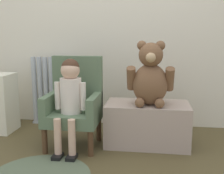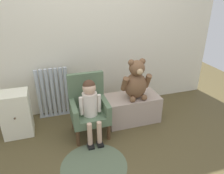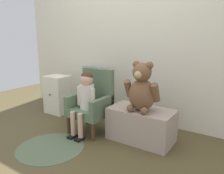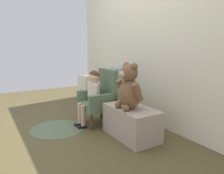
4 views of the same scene
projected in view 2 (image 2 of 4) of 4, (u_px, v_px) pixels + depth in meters
ground_plane at (117, 160)px, 2.31m from camera, size 6.00×6.00×0.00m
back_wall at (88, 25)px, 2.85m from camera, size 3.80×0.05×2.40m
radiator at (53, 93)px, 2.96m from camera, size 0.43×0.05×0.70m
small_dresser at (16, 114)px, 2.61m from camera, size 0.34×0.30×0.56m
child_armchair at (89, 107)px, 2.62m from camera, size 0.43×0.41×0.74m
child_figure at (90, 102)px, 2.46m from camera, size 0.25×0.35×0.74m
low_bench at (132, 108)px, 2.93m from camera, size 0.69×0.38×0.36m
large_teddy_bear at (136, 81)px, 2.73m from camera, size 0.38×0.27×0.52m
floor_rug at (94, 166)px, 2.23m from camera, size 0.68×0.68×0.01m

